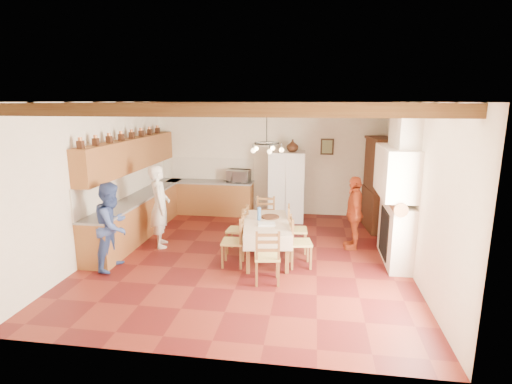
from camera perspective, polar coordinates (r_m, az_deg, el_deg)
floor at (r=8.03m, az=-1.03°, el=-9.25°), size 6.00×6.50×0.02m
ceiling at (r=7.44m, az=-1.12°, el=12.83°), size 6.00×6.50×0.02m
wall_back at (r=10.78m, az=1.76°, el=4.78°), size 6.00×0.02×3.00m
wall_front at (r=4.52m, az=-7.88°, el=-6.82°), size 6.00×0.02×3.00m
wall_left at (r=8.61m, az=-21.27°, el=1.85°), size 0.02×6.50×3.00m
wall_right at (r=7.71m, az=21.59°, el=0.62°), size 0.02×6.50×3.00m
ceiling_beams at (r=7.44m, az=-1.12°, el=12.06°), size 6.00×6.30×0.16m
lower_cabinets_left at (r=9.62m, az=-16.10°, el=-3.24°), size 0.60×4.30×0.86m
lower_cabinets_back at (r=10.97m, az=-6.54°, el=-0.85°), size 2.30×0.60×0.86m
countertop_left at (r=9.50m, az=-16.26°, el=-0.63°), size 0.62×4.30×0.04m
countertop_back at (r=10.87m, az=-6.60°, el=1.45°), size 2.34×0.62×0.04m
backsplash_left at (r=9.56m, az=-17.94°, el=1.29°), size 0.03×4.30×0.60m
backsplash_back at (r=11.08m, az=-6.26°, el=3.37°), size 2.30×0.03×0.60m
upper_cabinets at (r=9.39m, az=-17.33°, el=5.16°), size 0.35×4.20×0.70m
fireplace at (r=7.86m, az=19.16°, el=0.29°), size 0.56×1.60×2.80m
wall_picture at (r=10.64m, az=10.13°, el=6.38°), size 0.34×0.03×0.42m
refrigerator at (r=10.23m, az=4.40°, el=0.84°), size 0.90×0.75×1.78m
hutch at (r=9.88m, az=17.09°, el=1.09°), size 0.64×1.26×2.19m
dining_table at (r=7.77m, az=1.46°, el=-4.82°), size 1.11×1.79×0.74m
chandelier at (r=7.44m, az=1.53°, el=6.97°), size 0.47×0.47×0.03m
chair_left_near at (r=7.48m, az=-3.33°, el=-6.95°), size 0.42×0.44×0.96m
chair_left_far at (r=8.13m, az=-2.68°, el=-5.31°), size 0.43×0.45×0.96m
chair_right_near at (r=7.47m, az=6.38°, el=-7.05°), size 0.46×0.48×0.96m
chair_right_far at (r=8.17m, az=5.87°, el=-5.27°), size 0.43×0.45×0.96m
chair_end_near at (r=6.78m, az=1.62°, el=-9.07°), size 0.48×0.46×0.96m
chair_end_far at (r=8.79m, az=1.35°, el=-3.90°), size 0.45×0.43×0.96m
person_man at (r=8.57m, az=-13.58°, el=-1.98°), size 0.62×0.74×1.74m
person_woman_blue at (r=7.70m, az=-19.79°, el=-4.59°), size 0.63×0.80×1.61m
person_woman_red at (r=8.48m, az=13.83°, el=-2.89°), size 0.39×0.90×1.53m
microwave at (r=10.66m, az=-2.49°, el=2.31°), size 0.63×0.45×0.33m
fridge_vase at (r=10.06m, az=5.24°, el=6.63°), size 0.34×0.34×0.31m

